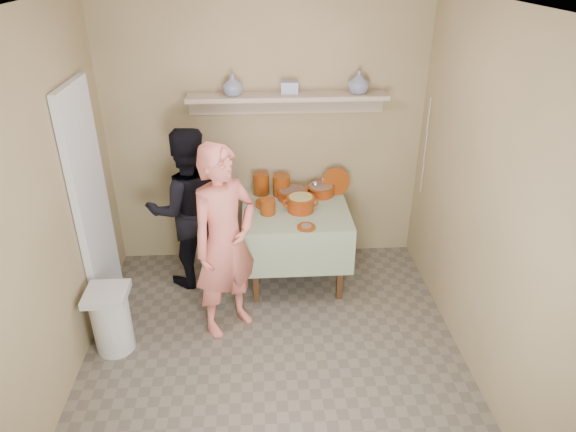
{
  "coord_description": "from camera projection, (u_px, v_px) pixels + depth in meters",
  "views": [
    {
      "loc": [
        -0.08,
        -2.93,
        2.89
      ],
      "look_at": [
        0.15,
        0.75,
        0.95
      ],
      "focal_mm": 32.0,
      "sensor_mm": 36.0,
      "label": 1
    }
  ],
  "objects": [
    {
      "name": "cazuela_rice",
      "position": [
        301.0,
        202.0,
        4.62
      ],
      "size": [
        0.33,
        0.25,
        0.14
      ],
      "color": "maroon",
      "rests_on": "serving_table"
    },
    {
      "name": "room_shell",
      "position": [
        271.0,
        179.0,
        3.18
      ],
      "size": [
        3.04,
        3.54,
        2.62
      ],
      "color": "tan",
      "rests_on": "ground"
    },
    {
      "name": "person_cook",
      "position": [
        225.0,
        242.0,
        4.05
      ],
      "size": [
        0.71,
        0.68,
        1.64
      ],
      "primitive_type": "imported",
      "rotation": [
        0.0,
        0.0,
        0.68
      ],
      "color": "#DA6C5E",
      "rests_on": "ground"
    },
    {
      "name": "trash_bin",
      "position": [
        111.0,
        320.0,
        4.04
      ],
      "size": [
        0.32,
        0.32,
        0.56
      ],
      "color": "silver",
      "rests_on": "ground"
    },
    {
      "name": "ladle",
      "position": [
        316.0,
        184.0,
        4.91
      ],
      "size": [
        0.08,
        0.26,
        0.19
      ],
      "color": "silver",
      "rests_on": "cazuela_meat_b"
    },
    {
      "name": "ground",
      "position": [
        275.0,
        371.0,
        3.93
      ],
      "size": [
        3.5,
        3.5,
        0.0
      ],
      "primitive_type": "plane",
      "color": "#675F51",
      "rests_on": "ground"
    },
    {
      "name": "plate_stack_b",
      "position": [
        281.0,
        185.0,
        4.91
      ],
      "size": [
        0.17,
        0.17,
        0.2
      ],
      "primitive_type": "cylinder",
      "color": "maroon",
      "rests_on": "serving_table"
    },
    {
      "name": "tile_panel",
      "position": [
        92.0,
        205.0,
        4.23
      ],
      "size": [
        0.06,
        0.7,
        2.0
      ],
      "primitive_type": "cube",
      "color": "silver",
      "rests_on": "ground"
    },
    {
      "name": "person_helper",
      "position": [
        188.0,
        209.0,
        4.68
      ],
      "size": [
        0.88,
        0.77,
        1.54
      ],
      "primitive_type": "imported",
      "rotation": [
        0.0,
        0.0,
        -2.86
      ],
      "color": "black",
      "rests_on": "ground"
    },
    {
      "name": "vase_left",
      "position": [
        233.0,
        85.0,
        4.49
      ],
      "size": [
        0.25,
        0.25,
        0.19
      ],
      "primitive_type": "imported",
      "rotation": [
        0.0,
        0.0,
        0.47
      ],
      "color": "navy",
      "rests_on": "wall_shelf"
    },
    {
      "name": "wall_shelf",
      "position": [
        287.0,
        99.0,
        4.62
      ],
      "size": [
        1.8,
        0.25,
        0.21
      ],
      "color": "tan",
      "rests_on": "room_shell"
    },
    {
      "name": "serving_table",
      "position": [
        295.0,
        219.0,
        4.78
      ],
      "size": [
        0.97,
        0.97,
        0.76
      ],
      "color": "#4C2D16",
      "rests_on": "ground"
    },
    {
      "name": "electrical_cord",
      "position": [
        425.0,
        147.0,
        4.74
      ],
      "size": [
        0.01,
        0.05,
        0.9
      ],
      "color": "silver",
      "rests_on": "wall_shelf"
    },
    {
      "name": "plate_stack_a",
      "position": [
        261.0,
        184.0,
        4.93
      ],
      "size": [
        0.16,
        0.16,
        0.21
      ],
      "primitive_type": "cylinder",
      "color": "maroon",
      "rests_on": "serving_table"
    },
    {
      "name": "front_plate",
      "position": [
        306.0,
        227.0,
        4.37
      ],
      "size": [
        0.16,
        0.16,
        0.03
      ],
      "color": "maroon",
      "rests_on": "serving_table"
    },
    {
      "name": "empty_bowl",
      "position": [
        264.0,
        204.0,
        4.73
      ],
      "size": [
        0.16,
        0.16,
        0.05
      ],
      "primitive_type": "cylinder",
      "color": "maroon",
      "rests_on": "serving_table"
    },
    {
      "name": "bowl_stack",
      "position": [
        268.0,
        207.0,
        4.58
      ],
      "size": [
        0.14,
        0.14,
        0.14
      ],
      "primitive_type": "cylinder",
      "color": "maroon",
      "rests_on": "serving_table"
    },
    {
      "name": "cazuela_meat_b",
      "position": [
        321.0,
        189.0,
        4.93
      ],
      "size": [
        0.28,
        0.28,
        0.1
      ],
      "color": "maroon",
      "rests_on": "serving_table"
    },
    {
      "name": "cazuela_meat_a",
      "position": [
        292.0,
        193.0,
        4.85
      ],
      "size": [
        0.3,
        0.3,
        0.1
      ],
      "color": "maroon",
      "rests_on": "serving_table"
    },
    {
      "name": "propped_lid",
      "position": [
        336.0,
        182.0,
        4.94
      ],
      "size": [
        0.27,
        0.1,
        0.26
      ],
      "primitive_type": "cylinder",
      "rotation": [
        1.28,
        0.0,
        -0.01
      ],
      "color": "maroon",
      "rests_on": "serving_table"
    },
    {
      "name": "vase_right",
      "position": [
        359.0,
        82.0,
        4.55
      ],
      "size": [
        0.21,
        0.21,
        0.2
      ],
      "primitive_type": "imported",
      "rotation": [
        0.0,
        0.0,
        -0.09
      ],
      "color": "navy",
      "rests_on": "wall_shelf"
    },
    {
      "name": "ceramic_box",
      "position": [
        290.0,
        88.0,
        4.56
      ],
      "size": [
        0.16,
        0.12,
        0.11
      ],
      "primitive_type": "cube",
      "rotation": [
        0.0,
        0.0,
        -0.06
      ],
      "color": "navy",
      "rests_on": "wall_shelf"
    }
  ]
}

